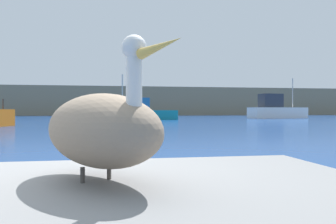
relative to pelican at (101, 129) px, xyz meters
name	(u,v)px	position (x,y,z in m)	size (l,w,h in m)	color
hillside_backdrop	(107,102)	(-0.63, 71.11, 1.92)	(140.00, 12.83, 5.81)	#7F755B
pelican	(101,129)	(0.00, 0.00, 0.00)	(1.04, 1.40, 0.89)	gray
fishing_boat_teal	(141,112)	(3.48, 35.37, -0.12)	(7.98, 3.59, 5.00)	teal
fishing_boat_white	(276,110)	(21.68, 39.25, 0.13)	(8.13, 3.41, 5.37)	white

